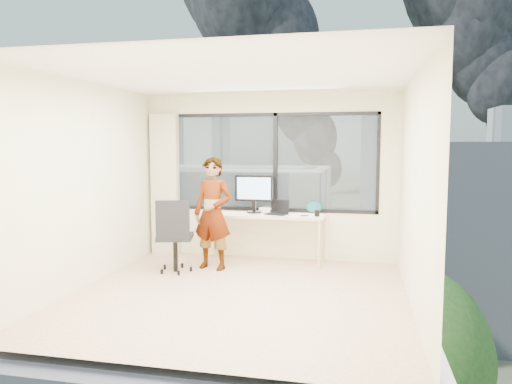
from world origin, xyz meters
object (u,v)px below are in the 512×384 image
(desk, at_px, (265,238))
(person, at_px, (213,213))
(monitor, at_px, (254,194))
(game_console, at_px, (271,210))
(chair, at_px, (175,235))
(handbag, at_px, (314,207))
(laptop, at_px, (277,208))

(desk, height_order, person, person)
(desk, bearing_deg, monitor, 154.70)
(monitor, distance_m, game_console, 0.38)
(person, bearing_deg, chair, -138.63)
(handbag, bearing_deg, game_console, 164.65)
(chair, distance_m, handbag, 2.17)
(laptop, distance_m, handbag, 0.60)
(chair, xyz_separation_m, handbag, (1.86, 1.07, 0.31))
(handbag, bearing_deg, desk, -177.61)
(desk, bearing_deg, game_console, 78.74)
(person, bearing_deg, handbag, 41.27)
(game_console, bearing_deg, monitor, -137.62)
(laptop, bearing_deg, handbag, 42.69)
(person, height_order, laptop, person)
(desk, relative_size, game_console, 5.99)
(person, height_order, game_console, person)
(chair, height_order, handbag, chair)
(chair, xyz_separation_m, person, (0.48, 0.27, 0.28))
(game_console, height_order, laptop, laptop)
(game_console, distance_m, handbag, 0.68)
(desk, bearing_deg, laptop, -8.94)
(desk, relative_size, laptop, 5.50)
(laptop, height_order, handbag, laptop)
(chair, height_order, game_console, chair)
(person, distance_m, laptop, 1.00)
(desk, relative_size, handbag, 7.43)
(chair, bearing_deg, game_console, 27.92)
(chair, height_order, person, person)
(chair, bearing_deg, monitor, 30.30)
(person, xyz_separation_m, handbag, (1.39, 0.79, 0.03))
(monitor, bearing_deg, handbag, 8.95)
(desk, xyz_separation_m, chair, (-1.14, -0.82, 0.16))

